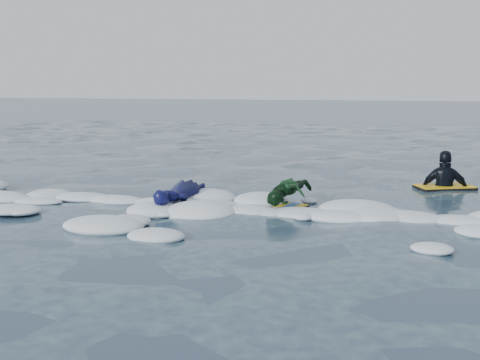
{
  "coord_description": "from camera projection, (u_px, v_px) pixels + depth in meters",
  "views": [
    {
      "loc": [
        2.07,
        -7.43,
        2.0
      ],
      "look_at": [
        -0.24,
        1.6,
        0.48
      ],
      "focal_mm": 45.0,
      "sensor_mm": 36.0,
      "label": 1
    }
  ],
  "objects": [
    {
      "name": "prone_woman_unit",
      "position": [
        178.0,
        195.0,
        9.73
      ],
      "size": [
        0.65,
        1.52,
        0.38
      ],
      "rotation": [
        0.0,
        0.0,
        1.55
      ],
      "color": "black",
      "rests_on": "ground"
    },
    {
      "name": "waiting_rider_unit",
      "position": [
        444.0,
        192.0,
        11.31
      ],
      "size": [
        1.2,
        0.96,
        1.59
      ],
      "rotation": [
        0.0,
        0.0,
        0.41
      ],
      "color": "black",
      "rests_on": "ground"
    },
    {
      "name": "prone_child_unit",
      "position": [
        289.0,
        194.0,
        9.55
      ],
      "size": [
        0.83,
        1.29,
        0.47
      ],
      "rotation": [
        0.0,
        0.0,
        1.31
      ],
      "color": "black",
      "rests_on": "ground"
    },
    {
      "name": "foam_band",
      "position": [
        246.0,
        218.0,
        8.92
      ],
      "size": [
        12.0,
        3.1,
        0.3
      ],
      "primitive_type": null,
      "color": "silver",
      "rests_on": "ground"
    },
    {
      "name": "ground",
      "position": [
        227.0,
        235.0,
        7.93
      ],
      "size": [
        120.0,
        120.0,
        0.0
      ],
      "primitive_type": "plane",
      "color": "#1A303F",
      "rests_on": "ground"
    }
  ]
}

